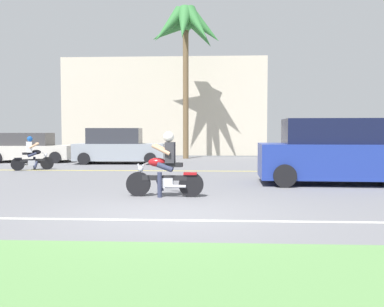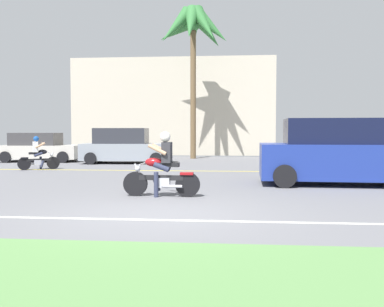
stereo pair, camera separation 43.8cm
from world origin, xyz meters
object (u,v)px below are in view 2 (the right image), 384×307
Objects in this scene: parked_car_0 at (39,148)px; palm_tree_0 at (194,32)px; suv_nearby at (340,153)px; parked_car_1 at (125,147)px; motorcyclist at (162,169)px; motorcyclist_distant at (38,155)px.

palm_tree_0 is (7.65, 2.96, 6.36)m from parked_car_0.
palm_tree_0 is (-5.18, 11.19, 6.11)m from suv_nearby.
parked_car_1 is (-8.22, 7.55, -0.15)m from suv_nearby.
motorcyclist reaches higher than parked_car_0.
motorcyclist is 10.80m from parked_car_1.
suv_nearby is at bearing -19.49° from motorcyclist_distant.
palm_tree_0 is at bearing 52.25° from motorcyclist_distant.
motorcyclist is 0.46× the size of parked_car_0.
motorcyclist is 8.92m from motorcyclist_distant.
parked_car_1 is 7.85m from palm_tree_0.
motorcyclist_distant is (1.97, -4.38, -0.11)m from parked_car_0.
parked_car_0 is at bearing 114.20° from motorcyclist_distant.
suv_nearby is 0.56× the size of palm_tree_0.
motorcyclist reaches higher than motorcyclist_distant.
palm_tree_0 reaches higher than parked_car_1.
suv_nearby is (4.79, 2.69, 0.28)m from motorcyclist.
parked_car_0 is at bearing 171.68° from parked_car_1.
suv_nearby is 11.53m from motorcyclist_distant.
suv_nearby is 3.31× the size of motorcyclist_distant.
motorcyclist is 5.50m from suv_nearby.
parked_car_1 is at bearing 108.54° from motorcyclist.
suv_nearby reaches higher than parked_car_0.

